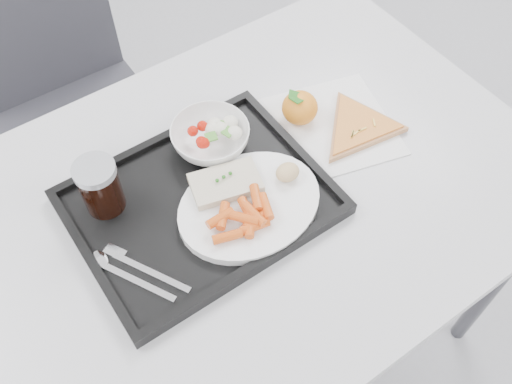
{
  "coord_description": "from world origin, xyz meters",
  "views": [
    {
      "loc": [
        -0.31,
        -0.22,
        1.63
      ],
      "look_at": [
        0.03,
        0.28,
        0.77
      ],
      "focal_mm": 40.0,
      "sensor_mm": 36.0,
      "label": 1
    }
  ],
  "objects_px": {
    "dinner_plate": "(249,205)",
    "chair": "(64,91)",
    "salad_bowl": "(210,137)",
    "tangerine": "(300,108)",
    "table": "(237,217)",
    "tray": "(200,203)",
    "cola_glass": "(100,186)",
    "pizza_slice": "(359,127)"
  },
  "relations": [
    {
      "from": "dinner_plate",
      "to": "salad_bowl",
      "type": "height_order",
      "value": "salad_bowl"
    },
    {
      "from": "table",
      "to": "tray",
      "type": "height_order",
      "value": "tray"
    },
    {
      "from": "salad_bowl",
      "to": "cola_glass",
      "type": "relative_size",
      "value": 1.41
    },
    {
      "from": "salad_bowl",
      "to": "tangerine",
      "type": "bearing_deg",
      "value": -10.14
    },
    {
      "from": "table",
      "to": "chair",
      "type": "bearing_deg",
      "value": 99.28
    },
    {
      "from": "table",
      "to": "cola_glass",
      "type": "relative_size",
      "value": 11.11
    },
    {
      "from": "tray",
      "to": "dinner_plate",
      "type": "distance_m",
      "value": 0.09
    },
    {
      "from": "table",
      "to": "dinner_plate",
      "type": "xyz_separation_m",
      "value": [
        0.0,
        -0.04,
        0.09
      ]
    },
    {
      "from": "dinner_plate",
      "to": "chair",
      "type": "bearing_deg",
      "value": 98.86
    },
    {
      "from": "tray",
      "to": "tangerine",
      "type": "height_order",
      "value": "tangerine"
    },
    {
      "from": "salad_bowl",
      "to": "pizza_slice",
      "type": "xyz_separation_m",
      "value": [
        0.27,
        -0.13,
        -0.03
      ]
    },
    {
      "from": "cola_glass",
      "to": "pizza_slice",
      "type": "height_order",
      "value": "cola_glass"
    },
    {
      "from": "tray",
      "to": "pizza_slice",
      "type": "height_order",
      "value": "tray"
    },
    {
      "from": "dinner_plate",
      "to": "cola_glass",
      "type": "bearing_deg",
      "value": 143.09
    },
    {
      "from": "tray",
      "to": "tangerine",
      "type": "distance_m",
      "value": 0.29
    },
    {
      "from": "dinner_plate",
      "to": "table",
      "type": "bearing_deg",
      "value": 92.21
    },
    {
      "from": "dinner_plate",
      "to": "tray",
      "type": "bearing_deg",
      "value": 135.87
    },
    {
      "from": "salad_bowl",
      "to": "chair",
      "type": "bearing_deg",
      "value": 103.66
    },
    {
      "from": "dinner_plate",
      "to": "pizza_slice",
      "type": "bearing_deg",
      "value": 7.53
    },
    {
      "from": "tangerine",
      "to": "pizza_slice",
      "type": "relative_size",
      "value": 0.34
    },
    {
      "from": "tangerine",
      "to": "pizza_slice",
      "type": "bearing_deg",
      "value": -48.55
    },
    {
      "from": "dinner_plate",
      "to": "tangerine",
      "type": "distance_m",
      "value": 0.25
    },
    {
      "from": "salad_bowl",
      "to": "cola_glass",
      "type": "height_order",
      "value": "cola_glass"
    },
    {
      "from": "salad_bowl",
      "to": "cola_glass",
      "type": "distance_m",
      "value": 0.23
    },
    {
      "from": "table",
      "to": "dinner_plate",
      "type": "bearing_deg",
      "value": -87.79
    },
    {
      "from": "table",
      "to": "tray",
      "type": "bearing_deg",
      "value": 162.05
    },
    {
      "from": "tray",
      "to": "cola_glass",
      "type": "height_order",
      "value": "cola_glass"
    },
    {
      "from": "dinner_plate",
      "to": "tangerine",
      "type": "relative_size",
      "value": 2.8
    },
    {
      "from": "table",
      "to": "tangerine",
      "type": "xyz_separation_m",
      "value": [
        0.21,
        0.09,
        0.1
      ]
    },
    {
      "from": "table",
      "to": "dinner_plate",
      "type": "height_order",
      "value": "dinner_plate"
    },
    {
      "from": "chair",
      "to": "tray",
      "type": "bearing_deg",
      "value": -86.0
    },
    {
      "from": "tangerine",
      "to": "pizza_slice",
      "type": "distance_m",
      "value": 0.13
    },
    {
      "from": "tray",
      "to": "cola_glass",
      "type": "bearing_deg",
      "value": 146.99
    },
    {
      "from": "salad_bowl",
      "to": "pizza_slice",
      "type": "distance_m",
      "value": 0.3
    },
    {
      "from": "tray",
      "to": "pizza_slice",
      "type": "relative_size",
      "value": 1.6
    },
    {
      "from": "table",
      "to": "cola_glass",
      "type": "bearing_deg",
      "value": 151.27
    },
    {
      "from": "salad_bowl",
      "to": "tangerine",
      "type": "xyz_separation_m",
      "value": [
        0.19,
        -0.03,
        -0.0
      ]
    },
    {
      "from": "tray",
      "to": "salad_bowl",
      "type": "bearing_deg",
      "value": 48.89
    },
    {
      "from": "chair",
      "to": "salad_bowl",
      "type": "bearing_deg",
      "value": -76.34
    },
    {
      "from": "table",
      "to": "dinner_plate",
      "type": "distance_m",
      "value": 0.1
    },
    {
      "from": "table",
      "to": "chair",
      "type": "distance_m",
      "value": 0.7
    },
    {
      "from": "chair",
      "to": "dinner_plate",
      "type": "xyz_separation_m",
      "value": [
        0.11,
        -0.72,
        0.24
      ]
    }
  ]
}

